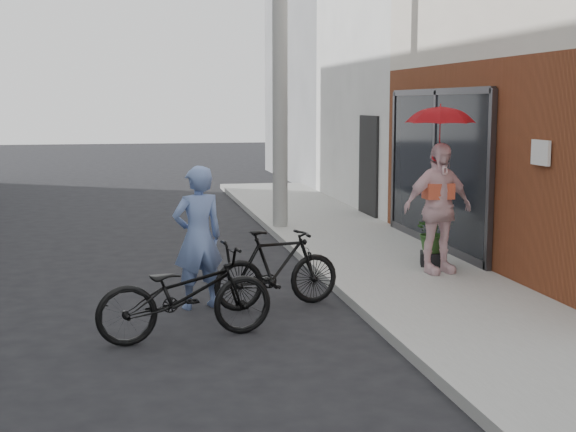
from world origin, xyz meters
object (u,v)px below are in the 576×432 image
object	(u,v)px
officer	(198,237)
bike_left	(185,294)
utility_pole	(280,42)
kimono_woman	(438,208)
bike_right	(277,268)
planter	(433,259)

from	to	relation	value
officer	bike_left	distance (m)	1.33
utility_pole	kimono_woman	world-z (taller)	utility_pole
utility_pole	bike_right	size ratio (longest dim) A/B	4.48
bike_right	officer	bearing A→B (deg)	68.56
bike_right	planter	world-z (taller)	bike_right
utility_pole	bike_left	distance (m)	7.54
utility_pole	bike_left	bearing A→B (deg)	-108.77
utility_pole	officer	world-z (taller)	utility_pole
officer	bike_left	bearing A→B (deg)	62.89
bike_right	kimono_woman	world-z (taller)	kimono_woman
kimono_woman	planter	xyz separation A→B (m)	(0.14, 0.48, -0.79)
officer	bike_left	size ratio (longest dim) A/B	0.92
bike_left	kimono_woman	size ratio (longest dim) A/B	1.04
officer	bike_right	size ratio (longest dim) A/B	1.08
bike_right	planter	xyz separation A→B (m)	(2.52, 1.43, -0.26)
planter	officer	bearing A→B (deg)	-159.64
utility_pole	bike_left	xyz separation A→B (m)	(-2.22, -6.54, -3.02)
bike_right	kimono_woman	xyz separation A→B (m)	(2.38, 0.95, 0.53)
bike_right	kimono_woman	distance (m)	2.62
bike_left	bike_right	xyz separation A→B (m)	(1.16, 1.10, -0.01)
utility_pole	planter	bearing A→B (deg)	-70.06
officer	kimono_woman	xyz separation A→B (m)	(3.29, 0.80, 0.16)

